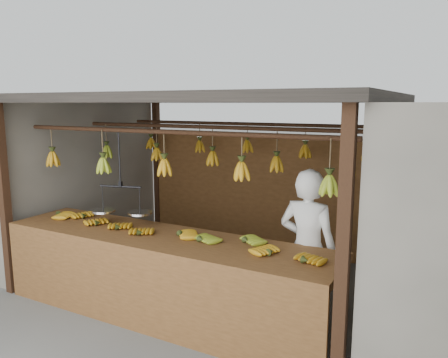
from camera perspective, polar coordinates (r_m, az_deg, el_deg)
The scene contains 8 objects.
ground at distance 5.91m, azimuth -1.41°, elevation -12.96°, with size 80.00×80.00×0.00m, color #5B5B57.
stall at distance 5.74m, azimuth 0.14°, elevation 6.65°, with size 4.30×3.30×2.40m.
neighbor_left at distance 7.96m, azimuth -24.59°, elevation 0.71°, with size 3.00×3.00×2.30m, color slate.
counter at distance 4.69m, azimuth -8.96°, elevation -9.88°, with size 3.81×0.87×0.96m.
hanging_bananas at distance 5.50m, azimuth -1.47°, elevation 2.84°, with size 3.65×2.23×0.36m.
balance_scale at distance 5.14m, azimuth -13.26°, elevation -3.63°, with size 0.71×0.39×0.95m.
vendor at distance 4.56m, azimuth 10.84°, elevation -9.02°, with size 0.61×0.40×1.66m, color white.
bag_bundles at distance 6.26m, azimuth 20.64°, elevation -2.78°, with size 0.08×0.26×1.25m.
Camera 1 is at (2.70, -4.73, 2.29)m, focal length 35.00 mm.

